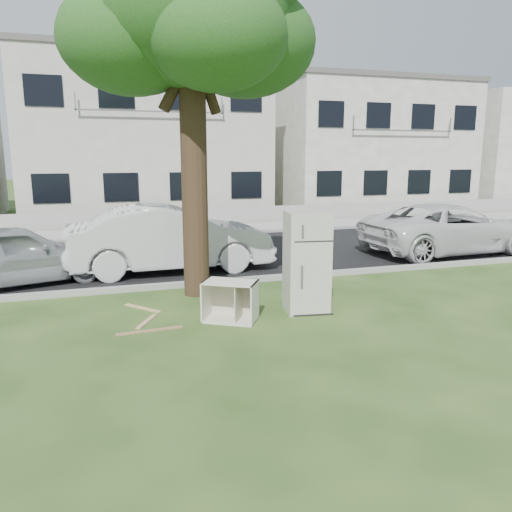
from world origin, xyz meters
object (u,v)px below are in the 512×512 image
object	(u,v)px
cabinet	(230,301)
fridge	(307,262)
car_left	(15,255)
car_right	(449,228)
car_center	(170,238)

from	to	relation	value
cabinet	fridge	bearing A→B (deg)	36.46
cabinet	car_left	distance (m)	5.61
car_right	car_left	distance (m)	11.93
fridge	car_center	size ratio (longest dim) A/B	0.37
car_right	car_left	xyz separation A→B (m)	(-11.92, -0.27, -0.05)
cabinet	car_center	distance (m)	4.32
cabinet	car_right	world-z (taller)	car_right
cabinet	car_center	world-z (taller)	car_center
car_right	car_left	world-z (taller)	car_right
fridge	car_center	xyz separation A→B (m)	(-1.99, 4.12, -0.10)
car_right	fridge	bearing A→B (deg)	119.29
cabinet	car_right	distance (m)	8.94
cabinet	car_left	world-z (taller)	car_left
cabinet	car_center	xyz separation A→B (m)	(-0.46, 4.27, 0.48)
cabinet	car_right	size ratio (longest dim) A/B	0.17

